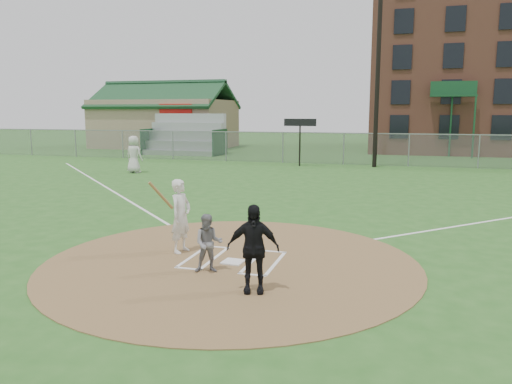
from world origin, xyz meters
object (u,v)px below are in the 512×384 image
(ondeck_player, at_px, (134,154))
(batter_at_plate, at_px, (181,216))
(home_plate, at_px, (233,262))
(umpire, at_px, (253,248))
(catcher, at_px, (209,243))

(ondeck_player, distance_m, batter_at_plate, 16.64)
(home_plate, distance_m, umpire, 2.05)
(home_plate, xyz_separation_m, umpire, (0.95, -1.62, 0.82))
(home_plate, relative_size, batter_at_plate, 0.25)
(batter_at_plate, bearing_deg, umpire, -40.70)
(catcher, height_order, batter_at_plate, batter_at_plate)
(umpire, bearing_deg, catcher, 131.32)
(batter_at_plate, bearing_deg, catcher, -45.75)
(home_plate, xyz_separation_m, batter_at_plate, (-1.47, 0.46, 0.87))
(ondeck_player, bearing_deg, umpire, 135.03)
(home_plate, relative_size, ondeck_player, 0.22)
(ondeck_player, bearing_deg, batter_at_plate, 132.53)
(home_plate, relative_size, catcher, 0.36)
(catcher, distance_m, ondeck_player, 18.33)
(home_plate, bearing_deg, ondeck_player, 126.75)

